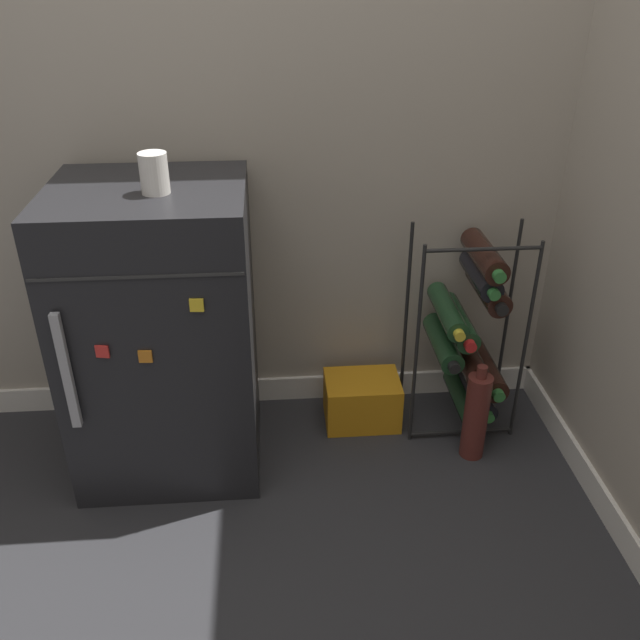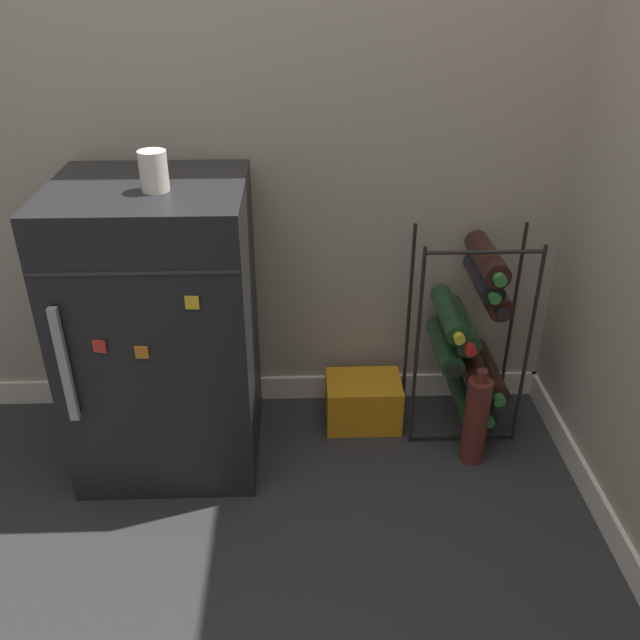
% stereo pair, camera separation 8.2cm
% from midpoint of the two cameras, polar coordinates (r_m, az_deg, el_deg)
% --- Properties ---
extents(ground_plane, '(14.00, 14.00, 0.00)m').
position_cam_midpoint_polar(ground_plane, '(2.03, -2.66, -17.70)').
color(ground_plane, '#28282B').
extents(wall_back, '(6.78, 0.07, 2.50)m').
position_cam_midpoint_polar(wall_back, '(2.11, -4.26, 22.51)').
color(wall_back, '#9E9384').
rests_on(wall_back, ground_plane).
extents(mini_fridge, '(0.54, 0.52, 0.91)m').
position_cam_midpoint_polar(mini_fridge, '(2.10, -14.21, -1.12)').
color(mini_fridge, black).
rests_on(mini_fridge, ground_plane).
extents(wine_rack, '(0.36, 0.33, 0.72)m').
position_cam_midpoint_polar(wine_rack, '(2.27, 11.45, -1.18)').
color(wine_rack, black).
rests_on(wine_rack, ground_plane).
extents(soda_box, '(0.26, 0.19, 0.17)m').
position_cam_midpoint_polar(soda_box, '(2.38, 2.56, -6.78)').
color(soda_box, orange).
rests_on(soda_box, ground_plane).
extents(fridge_top_cup, '(0.07, 0.07, 0.11)m').
position_cam_midpoint_polar(fridge_top_cup, '(1.85, -15.06, 11.84)').
color(fridge_top_cup, silver).
rests_on(fridge_top_cup, mini_fridge).
extents(loose_bottle_floor, '(0.08, 0.08, 0.34)m').
position_cam_midpoint_polar(loose_bottle_floor, '(2.24, 11.96, -7.90)').
color(loose_bottle_floor, '#56231E').
rests_on(loose_bottle_floor, ground_plane).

